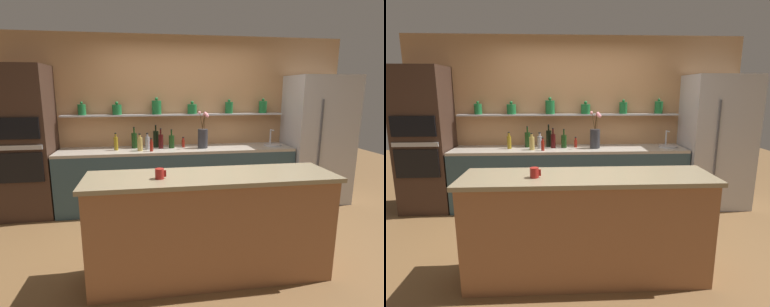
# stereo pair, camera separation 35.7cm
# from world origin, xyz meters

# --- Properties ---
(ground_plane) EXTENTS (12.00, 12.00, 0.00)m
(ground_plane) POSITION_xyz_m (0.00, 0.00, 0.00)
(ground_plane) COLOR brown
(back_wall_unit) EXTENTS (5.20, 0.28, 2.60)m
(back_wall_unit) POSITION_xyz_m (-0.00, 1.60, 1.30)
(back_wall_unit) COLOR tan
(back_wall_unit) RESTS_ON ground_plane
(back_counter_unit) EXTENTS (3.50, 0.62, 0.92)m
(back_counter_unit) POSITION_xyz_m (-0.12, 1.24, 0.46)
(back_counter_unit) COLOR #334C56
(back_counter_unit) RESTS_ON ground_plane
(island_counter) EXTENTS (2.30, 0.61, 1.02)m
(island_counter) POSITION_xyz_m (0.00, -0.60, 0.51)
(island_counter) COLOR #99603D
(island_counter) RESTS_ON ground_plane
(refrigerator) EXTENTS (0.95, 0.73, 2.00)m
(refrigerator) POSITION_xyz_m (2.13, 1.20, 1.00)
(refrigerator) COLOR #B7B7BC
(refrigerator) RESTS_ON ground_plane
(oven_tower) EXTENTS (0.71, 0.64, 2.12)m
(oven_tower) POSITION_xyz_m (-2.24, 1.24, 1.06)
(oven_tower) COLOR #3D281E
(oven_tower) RESTS_ON ground_plane
(flower_vase) EXTENTS (0.17, 0.15, 0.56)m
(flower_vase) POSITION_xyz_m (0.27, 1.22, 1.10)
(flower_vase) COLOR #2D2D33
(flower_vase) RESTS_ON back_counter_unit
(sink_fixture) EXTENTS (0.28, 0.28, 0.25)m
(sink_fixture) POSITION_xyz_m (1.40, 1.25, 0.95)
(sink_fixture) COLOR #B7B7BC
(sink_fixture) RESTS_ON back_counter_unit
(bottle_oil_0) EXTENTS (0.06, 0.06, 0.26)m
(bottle_oil_0) POSITION_xyz_m (-1.02, 1.23, 1.02)
(bottle_oil_0) COLOR olive
(bottle_oil_0) RESTS_ON back_counter_unit
(bottle_wine_1) EXTENTS (0.07, 0.07, 0.30)m
(bottle_wine_1) POSITION_xyz_m (-0.37, 1.26, 1.03)
(bottle_wine_1) COLOR #380C0C
(bottle_wine_1) RESTS_ON back_counter_unit
(bottle_sauce_2) EXTENTS (0.05, 0.05, 0.19)m
(bottle_sauce_2) POSITION_xyz_m (-0.51, 1.07, 1.00)
(bottle_sauce_2) COLOR maroon
(bottle_sauce_2) RESTS_ON back_counter_unit
(bottle_spirit_3) EXTENTS (0.08, 0.08, 0.25)m
(bottle_spirit_3) POSITION_xyz_m (-0.68, 1.13, 1.02)
(bottle_spirit_3) COLOR tan
(bottle_spirit_3) RESTS_ON back_counter_unit
(bottle_spirit_4) EXTENTS (0.07, 0.07, 0.24)m
(bottle_spirit_4) POSITION_xyz_m (-0.57, 1.23, 1.02)
(bottle_spirit_4) COLOR gray
(bottle_spirit_4) RESTS_ON back_counter_unit
(bottle_sauce_5) EXTENTS (0.05, 0.05, 0.16)m
(bottle_sauce_5) POSITION_xyz_m (-0.03, 1.30, 0.99)
(bottle_sauce_5) COLOR maroon
(bottle_sauce_5) RESTS_ON back_counter_unit
(bottle_wine_6) EXTENTS (0.08, 0.08, 0.32)m
(bottle_wine_6) POSITION_xyz_m (-0.76, 1.35, 1.04)
(bottle_wine_6) COLOR #193814
(bottle_wine_6) RESTS_ON back_counter_unit
(bottle_wine_7) EXTENTS (0.08, 0.08, 0.35)m
(bottle_wine_7) POSITION_xyz_m (-0.44, 1.36, 1.05)
(bottle_wine_7) COLOR black
(bottle_wine_7) RESTS_ON back_counter_unit
(bottle_wine_8) EXTENTS (0.08, 0.08, 0.29)m
(bottle_wine_8) POSITION_xyz_m (-0.21, 1.28, 1.02)
(bottle_wine_8) COLOR #193814
(bottle_wine_8) RESTS_ON back_counter_unit
(coffee_mug) EXTENTS (0.10, 0.08, 0.09)m
(coffee_mug) POSITION_xyz_m (-0.48, -0.66, 1.07)
(coffee_mug) COLOR maroon
(coffee_mug) RESTS_ON island_counter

